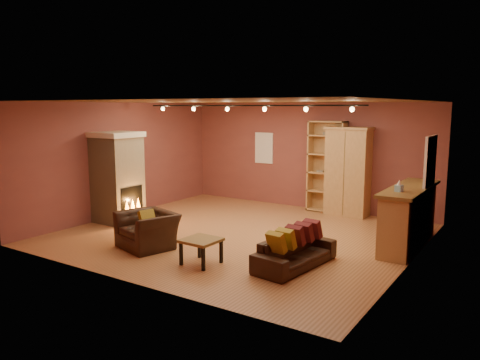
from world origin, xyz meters
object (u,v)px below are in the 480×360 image
Objects in this scene: fireplace at (118,177)px; bar_counter at (408,216)px; bookcase at (328,166)px; coffee_table at (201,243)px; loveseat at (295,246)px; armchair at (147,224)px; armoire at (348,171)px.

bar_counter is (6.24, 1.66, -0.46)m from fireplace.
bookcase is at bearing 45.25° from fireplace.
coffee_table is at bearing -21.16° from fireplace.
bookcase reaches higher than loveseat.
armchair is at bearing 172.10° from coffee_table.
armoire is 1.83× the size of armchair.
loveseat is 2.87× the size of coffee_table.
armoire is (4.30, 3.57, 0.05)m from fireplace.
fireplace is at bearing -140.33° from armoire.
bar_counter is 2.04× the size of armchair.
bar_counter reaches higher than loveseat.
loveseat is 2.94m from armchair.
loveseat is at bearing -74.03° from bookcase.
loveseat is at bearing -120.22° from bar_counter.
bookcase is 1.94× the size of armchair.
loveseat is (1.24, -4.32, -0.84)m from bookcase.
bar_counter is at bearing -39.09° from bookcase.
coffee_table is (-0.79, -4.93, -0.73)m from armoire.
bookcase is at bearing 23.13° from loveseat.
bookcase reaches higher than armoire.
armoire is 5.28m from armchair.
armoire is at bearing 39.67° from fireplace.
armoire reaches higher than fireplace.
armoire is at bearing 135.39° from bar_counter.
bar_counter reaches higher than coffee_table.
armchair is at bearing -108.61° from bookcase.
coffee_table is at bearing 125.60° from loveseat.
armoire is 4.28m from loveseat.
fireplace is 1.76× the size of armchair.
armchair is (-2.88, -0.57, 0.11)m from loveseat.
armoire reaches higher than bar_counter.
bar_counter is at bearing 50.10° from armchair.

